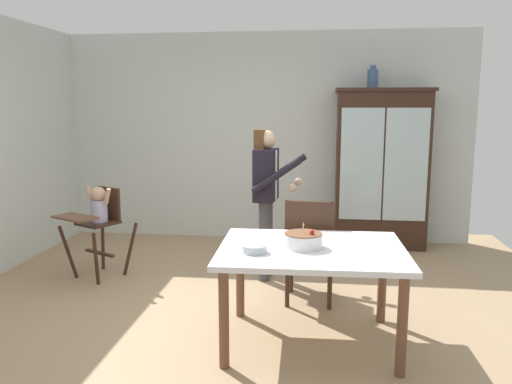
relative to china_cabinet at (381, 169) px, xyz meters
The scene contains 10 objects.
ground_plane 2.97m from the china_cabinet, 122.29° to the right, with size 6.24×6.24×0.00m, color tan.
wall_back 1.56m from the china_cabinet, 170.00° to the left, with size 5.32×0.06×2.70m, color silver.
china_cabinet is the anchor object (origin of this frame).
ceramic_vase 1.11m from the china_cabinet, behind, with size 0.13×0.13×0.27m.
high_chair_with_toddler 3.40m from the china_cabinet, 152.90° to the right, with size 0.77×0.83×0.95m.
adult_person 1.89m from the china_cabinet, 133.12° to the right, with size 0.53×0.52×1.53m.
dining_table 2.92m from the china_cabinet, 106.33° to the right, with size 1.38×1.08×0.74m.
birthday_cake 2.94m from the china_cabinet, 107.46° to the right, with size 0.28×0.28×0.19m.
serving_bowl 3.21m from the china_cabinet, 112.30° to the right, with size 0.18×0.18×0.06m, color #B2BCC6.
dining_chair_far_side 2.26m from the china_cabinet, 112.38° to the right, with size 0.46×0.46×0.96m.
Camera 1 is at (0.71, -4.01, 1.76)m, focal length 35.44 mm.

